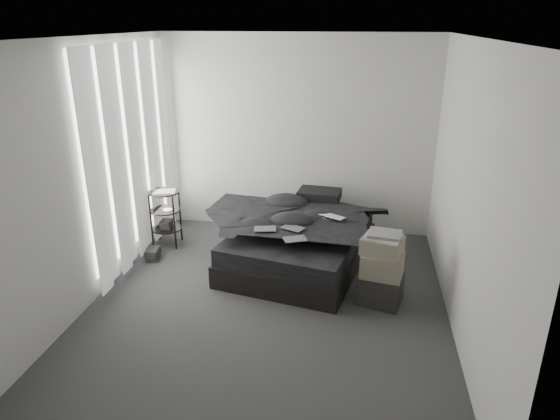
% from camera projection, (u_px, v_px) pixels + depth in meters
% --- Properties ---
extents(floor, '(3.60, 4.20, 0.01)m').
position_uv_depth(floor, '(267.00, 306.00, 5.10)').
color(floor, '#323335').
rests_on(floor, ground).
extents(ceiling, '(3.60, 4.20, 0.01)m').
position_uv_depth(ceiling, '(264.00, 37.00, 4.17)').
color(ceiling, white).
rests_on(ceiling, ground).
extents(wall_back, '(3.60, 0.01, 2.60)m').
position_uv_depth(wall_back, '(296.00, 136.00, 6.57)').
color(wall_back, beige).
rests_on(wall_back, ground).
extents(wall_front, '(3.60, 0.01, 2.60)m').
position_uv_depth(wall_front, '(192.00, 304.00, 2.70)').
color(wall_front, beige).
rests_on(wall_front, ground).
extents(wall_left, '(0.01, 4.20, 2.60)m').
position_uv_depth(wall_left, '(87.00, 176.00, 4.91)').
color(wall_left, beige).
rests_on(wall_left, ground).
extents(wall_right, '(0.01, 4.20, 2.60)m').
position_uv_depth(wall_right, '(468.00, 196.00, 4.36)').
color(wall_right, beige).
rests_on(wall_right, ground).
extents(window_left, '(0.02, 2.00, 2.30)m').
position_uv_depth(window_left, '(128.00, 149.00, 5.72)').
color(window_left, white).
rests_on(window_left, wall_left).
extents(curtain_left, '(0.06, 2.12, 2.48)m').
position_uv_depth(curtain_left, '(133.00, 155.00, 5.73)').
color(curtain_left, white).
rests_on(curtain_left, wall_left).
extents(bed, '(1.77, 2.13, 0.25)m').
position_uv_depth(bed, '(299.00, 253.00, 5.96)').
color(bed, black).
rests_on(bed, floor).
extents(mattress, '(1.71, 2.06, 0.20)m').
position_uv_depth(mattress, '(300.00, 236.00, 5.87)').
color(mattress, black).
rests_on(mattress, bed).
extents(duvet, '(1.68, 1.85, 0.22)m').
position_uv_depth(duvet, '(299.00, 221.00, 5.76)').
color(duvet, black).
rests_on(duvet, mattress).
extents(pillow_lower, '(0.63, 0.49, 0.13)m').
position_uv_depth(pillow_lower, '(315.00, 202.00, 6.47)').
color(pillow_lower, black).
rests_on(pillow_lower, mattress).
extents(pillow_upper, '(0.56, 0.42, 0.12)m').
position_uv_depth(pillow_upper, '(319.00, 195.00, 6.38)').
color(pillow_upper, black).
rests_on(pillow_upper, pillow_lower).
extents(laptop, '(0.36, 0.32, 0.02)m').
position_uv_depth(laptop, '(330.00, 212.00, 5.68)').
color(laptop, silver).
rests_on(laptop, duvet).
extents(comic_a, '(0.26, 0.19, 0.01)m').
position_uv_depth(comic_a, '(265.00, 223.00, 5.40)').
color(comic_a, black).
rests_on(comic_a, duvet).
extents(comic_b, '(0.28, 0.24, 0.01)m').
position_uv_depth(comic_b, '(293.00, 222.00, 5.43)').
color(comic_b, black).
rests_on(comic_b, duvet).
extents(comic_c, '(0.28, 0.24, 0.01)m').
position_uv_depth(comic_c, '(295.00, 232.00, 5.15)').
color(comic_c, black).
rests_on(comic_c, duvet).
extents(side_stand, '(0.43, 0.43, 0.72)m').
position_uv_depth(side_stand, '(166.00, 218.00, 6.38)').
color(side_stand, black).
rests_on(side_stand, floor).
extents(papers, '(0.32, 0.27, 0.01)m').
position_uv_depth(papers, '(164.00, 192.00, 6.24)').
color(papers, white).
rests_on(papers, side_stand).
extents(floor_books, '(0.17, 0.22, 0.15)m').
position_uv_depth(floor_books, '(153.00, 254.00, 6.07)').
color(floor_books, black).
rests_on(floor_books, floor).
extents(box_lower, '(0.50, 0.44, 0.32)m').
position_uv_depth(box_lower, '(380.00, 289.00, 5.11)').
color(box_lower, black).
rests_on(box_lower, floor).
extents(box_mid, '(0.46, 0.39, 0.24)m').
position_uv_depth(box_mid, '(382.00, 265.00, 5.00)').
color(box_mid, '#6A6354').
rests_on(box_mid, box_lower).
extents(box_upper, '(0.46, 0.41, 0.17)m').
position_uv_depth(box_upper, '(382.00, 245.00, 4.94)').
color(box_upper, '#6A6354').
rests_on(box_upper, box_mid).
extents(art_book_white, '(0.38, 0.34, 0.03)m').
position_uv_depth(art_book_white, '(384.00, 236.00, 4.90)').
color(art_book_white, silver).
rests_on(art_book_white, box_upper).
extents(art_book_snake, '(0.35, 0.30, 0.03)m').
position_uv_depth(art_book_snake, '(385.00, 234.00, 4.88)').
color(art_book_snake, silver).
rests_on(art_book_snake, art_book_white).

